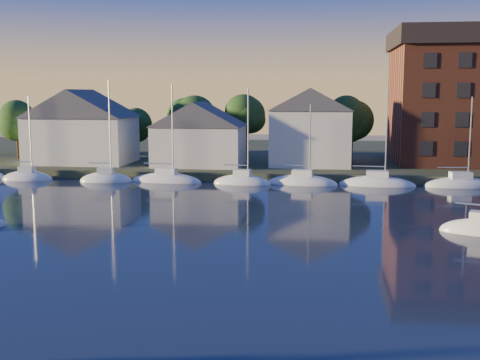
# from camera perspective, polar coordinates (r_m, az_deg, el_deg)

# --- Properties ---
(shoreline_land) EXTENTS (160.00, 50.00, 2.00)m
(shoreline_land) POSITION_cam_1_polar(r_m,az_deg,el_deg) (93.93, 1.90, 2.04)
(shoreline_land) COLOR #323A21
(shoreline_land) RESTS_ON ground
(wooden_dock) EXTENTS (120.00, 3.00, 1.00)m
(wooden_dock) POSITION_cam_1_polar(r_m,az_deg,el_deg) (71.25, 0.09, 0.05)
(wooden_dock) COLOR brown
(wooden_dock) RESTS_ON ground
(clubhouse_west) EXTENTS (13.65, 9.45, 9.64)m
(clubhouse_west) POSITION_cam_1_polar(r_m,az_deg,el_deg) (82.15, -14.81, 5.03)
(clubhouse_west) COLOR beige
(clubhouse_west) RESTS_ON shoreline_land
(clubhouse_centre) EXTENTS (11.55, 8.40, 8.08)m
(clubhouse_centre) POSITION_cam_1_polar(r_m,az_deg,el_deg) (76.59, -3.89, 4.47)
(clubhouse_centre) COLOR beige
(clubhouse_centre) RESTS_ON shoreline_land
(clubhouse_east) EXTENTS (10.50, 8.40, 9.80)m
(clubhouse_east) POSITION_cam_1_polar(r_m,az_deg,el_deg) (77.05, 6.70, 5.10)
(clubhouse_east) COLOR beige
(clubhouse_east) RESTS_ON shoreline_land
(tree_line) EXTENTS (93.40, 5.40, 8.90)m
(tree_line) POSITION_cam_1_polar(r_m,az_deg,el_deg) (81.29, 2.50, 6.14)
(tree_line) COLOR #332417
(tree_line) RESTS_ON shoreline_land
(moored_fleet) EXTENTS (95.50, 2.40, 12.05)m
(moored_fleet) POSITION_cam_1_polar(r_m,az_deg,el_deg) (67.88, 3.12, -0.29)
(moored_fleet) COLOR silver
(moored_fleet) RESTS_ON ground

